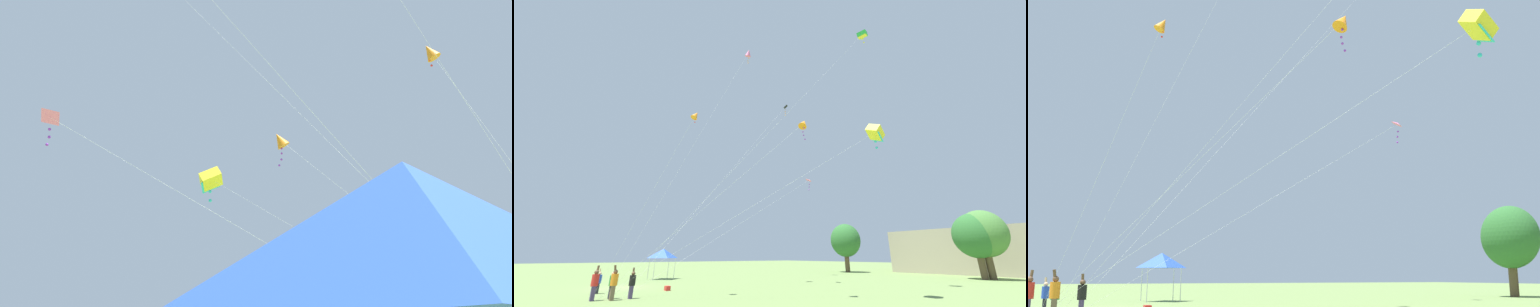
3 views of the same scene
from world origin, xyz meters
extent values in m
pyramid|color=blue|center=(-7.82, 5.62, 2.92)|extent=(2.64, 2.64, 1.09)
cone|color=orange|center=(9.18, 1.74, 13.62)|extent=(0.79, 0.98, 0.91)
sphere|color=red|center=(9.19, 1.79, 13.25)|extent=(0.09, 0.09, 0.09)
sphere|color=red|center=(9.16, 1.74, 12.99)|extent=(0.09, 0.09, 0.09)
cylinder|color=silver|center=(11.10, 7.85, 12.96)|extent=(8.85, 19.40, 25.92)
cylinder|color=silver|center=(7.22, 7.51, 5.35)|extent=(0.08, 17.68, 10.70)
pyramid|color=pink|center=(7.21, 16.37, 10.75)|extent=(0.82, 0.73, 0.55)
sphere|color=purple|center=(7.25, 16.34, 10.24)|extent=(0.11, 0.11, 0.11)
sphere|color=purple|center=(7.23, 16.31, 9.92)|extent=(0.11, 0.11, 0.11)
sphere|color=purple|center=(7.17, 16.33, 9.60)|extent=(0.11, 0.11, 0.11)
cylinder|color=silver|center=(12.92, 4.83, 5.77)|extent=(11.32, 15.28, 11.55)
cube|color=yellow|center=(18.58, 12.47, 11.55)|extent=(1.38, 1.38, 1.39)
cube|color=#2DBCD1|center=(18.58, 12.47, 11.21)|extent=(1.13, 1.03, 0.86)
sphere|color=#2DBCD1|center=(18.51, 12.48, 10.80)|extent=(0.18, 0.18, 0.18)
sphere|color=#2DBCD1|center=(18.54, 12.46, 10.29)|extent=(0.18, 0.18, 0.18)
cylinder|color=silver|center=(11.11, 2.75, 6.21)|extent=(8.08, 11.03, 12.42)
cone|color=orange|center=(15.15, 8.26, 12.41)|extent=(0.83, 1.04, 1.03)
sphere|color=purple|center=(15.23, 8.19, 11.98)|extent=(0.11, 0.11, 0.11)
sphere|color=purple|center=(15.13, 8.18, 11.68)|extent=(0.11, 0.11, 0.11)
sphere|color=purple|center=(15.18, 8.20, 11.38)|extent=(0.11, 0.11, 0.11)
sphere|color=purple|center=(15.18, 8.31, 11.07)|extent=(0.11, 0.11, 0.11)
camera|label=1|loc=(-11.58, 6.16, 2.23)|focal=40.00mm
camera|label=2|loc=(29.85, -5.86, 2.65)|focal=20.00mm
camera|label=3|loc=(34.85, -2.93, 1.79)|focal=40.00mm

